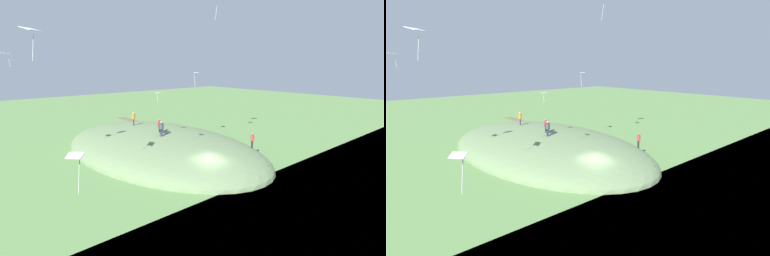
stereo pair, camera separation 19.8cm
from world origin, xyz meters
The scene contains 14 objects.
ground_plane centered at (0.00, 0.00, 0.00)m, with size 160.00×160.00×0.00m, color #618C4A.
grass_hill centered at (10.79, -1.89, 0.00)m, with size 30.82×18.22×5.01m, color #6A8357.
dirt_path centered at (28.16, -9.07, 0.02)m, with size 11.89×1.61×0.04m, color brown.
person_watching_kites centered at (9.38, -1.04, 3.52)m, with size 0.48×0.48×1.64m.
person_near_shore centered at (15.58, -1.34, 3.48)m, with size 0.49×0.49×1.74m.
person_walking_path centered at (8.02, -0.33, 3.49)m, with size 0.65×0.65×1.71m.
person_on_hilltop centered at (1.17, -7.63, 2.25)m, with size 0.52×0.52×1.73m.
kite_1 centered at (1.52, 13.56, 12.23)m, with size 1.23×1.30×1.94m.
kite_2 centered at (7.99, 0.04, 7.18)m, with size 0.43×0.61×1.07m.
kite_4 centered at (9.12, 13.63, 11.07)m, with size 0.92×0.69×1.11m.
kite_5 centered at (10.08, -7.32, 9.08)m, with size 1.04×0.99×1.80m.
kite_7 centered at (-7.01, 14.63, 6.65)m, with size 0.76×0.75×1.75m.
kite_9 centered at (6.90, -7.73, 17.33)m, with size 1.14×1.28×2.29m.
mooring_post centered at (-2.97, -4.80, 0.43)m, with size 0.14×0.14×0.85m, color brown.
Camera 2 is at (-18.66, 18.60, 10.36)m, focal length 28.30 mm.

